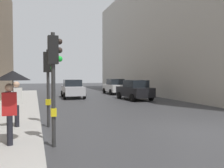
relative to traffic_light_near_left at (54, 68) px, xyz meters
name	(u,v)px	position (x,y,z in m)	size (l,w,h in m)	color
ground_plane	(200,132)	(5.47, 0.22, -2.37)	(120.00, 120.00, 0.00)	#38383A
sidewalk_kerb	(11,115)	(-1.74, 6.22, -2.29)	(2.84, 40.00, 0.16)	#A8A5A0
building_facade_right	(184,38)	(17.26, 18.06, 4.45)	(12.00, 32.50, 13.64)	#B2ADA3
traffic_light_near_left	(54,68)	(0.00, 0.00, 0.00)	(0.43, 0.25, 3.44)	#2D2D2D
traffic_light_near_right	(49,74)	(0.00, 2.88, -0.14)	(0.45, 0.35, 3.23)	#2D2D2D
car_silver_hatchback	(73,89)	(2.94, 15.62, -1.50)	(2.11, 4.25, 1.76)	#BCBCC1
car_dark_suv	(135,90)	(7.92, 12.05, -1.50)	(2.24, 4.31, 1.76)	black
car_white_compact	(115,86)	(8.38, 18.88, -1.50)	(2.05, 4.22, 1.76)	silver
pedestrian_with_umbrella	(12,86)	(-1.19, 0.10, -0.53)	(1.00, 1.00, 2.14)	black
pedestrian_with_black_backpack	(15,101)	(-1.28, 2.64, -1.21)	(0.63, 0.37, 1.77)	black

